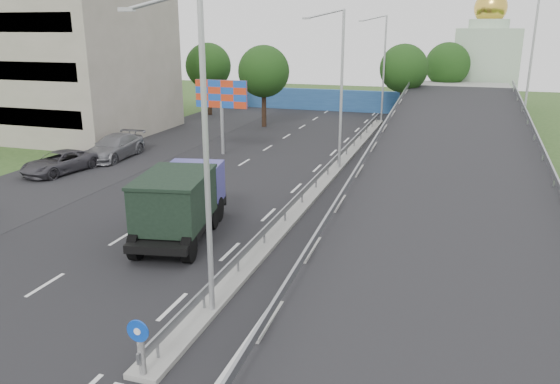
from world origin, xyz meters
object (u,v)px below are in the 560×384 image
at_px(lamp_post_mid, 339,82).
at_px(dump_truck, 181,200).
at_px(lamp_post_near, 200,143).
at_px(parked_car_c, 59,162).
at_px(sign_bollard, 140,347).
at_px(church, 485,62).
at_px(parked_car_d, 114,147).
at_px(billboard, 221,98).
at_px(lamp_post_far, 382,63).

relative_size(lamp_post_mid, dump_truck, 1.35).
relative_size(lamp_post_near, parked_car_c, 1.96).
height_order(sign_bollard, church, church).
xyz_separation_m(lamp_post_mid, dump_truck, (-4.11, -13.91, -4.07)).
height_order(lamp_post_near, parked_car_d, lamp_post_near).
relative_size(billboard, parked_car_c, 1.07).
relative_size(sign_bollard, lamp_post_mid, 0.17).
bearing_deg(sign_bollard, lamp_post_far, 89.86).
height_order(lamp_post_mid, lamp_post_far, same).
bearing_deg(church, lamp_post_near, -100.38).
relative_size(lamp_post_far, billboard, 1.83).
xyz_separation_m(lamp_post_near, dump_truck, (-4.11, 6.09, -4.07)).
height_order(lamp_post_near, parked_car_c, lamp_post_near).
distance_m(church, dump_truck, 50.04).
distance_m(lamp_post_near, dump_truck, 8.40).
bearing_deg(parked_car_c, parked_car_d, 87.98).
height_order(parked_car_c, parked_car_d, parked_car_d).
distance_m(lamp_post_mid, lamp_post_far, 20.00).
bearing_deg(lamp_post_mid, dump_truck, -106.46).
distance_m(lamp_post_far, dump_truck, 34.40).
distance_m(sign_bollard, lamp_post_near, 6.12).
xyz_separation_m(lamp_post_far, dump_truck, (-4.11, -33.91, -4.07)).
bearing_deg(parked_car_c, church, 66.11).
height_order(dump_truck, parked_car_c, dump_truck).
bearing_deg(lamp_post_far, dump_truck, -96.91).
height_order(sign_bollard, dump_truck, dump_truck).
height_order(lamp_post_mid, dump_truck, lamp_post_mid).
bearing_deg(sign_bollard, church, 80.19).
xyz_separation_m(lamp_post_far, parked_car_d, (-16.06, -21.63, -4.97)).
bearing_deg(sign_bollard, parked_car_c, 134.11).
bearing_deg(billboard, parked_car_d, -152.45).
bearing_deg(dump_truck, lamp_post_mid, 62.67).
bearing_deg(church, lamp_post_far, -125.24).
bearing_deg(lamp_post_mid, parked_car_d, -174.21).
relative_size(lamp_post_near, billboard, 1.83).
height_order(church, billboard, church).
distance_m(lamp_post_far, parked_car_c, 31.79).
xyz_separation_m(lamp_post_far, parked_car_c, (-17.06, -26.34, -5.09)).
bearing_deg(sign_bollard, lamp_post_near, 88.36).
relative_size(lamp_post_far, parked_car_d, 1.74).
xyz_separation_m(lamp_post_near, billboard, (-9.11, 22.00, -1.62)).
distance_m(lamp_post_near, church, 54.90).
height_order(lamp_post_near, lamp_post_far, same).
bearing_deg(dump_truck, lamp_post_near, -66.88).
xyz_separation_m(lamp_post_near, lamp_post_mid, (0.00, 20.00, 0.00)).
bearing_deg(parked_car_c, lamp_post_near, -28.83).
bearing_deg(church, billboard, -120.70).
relative_size(sign_bollard, parked_car_d, 0.29).
relative_size(sign_bollard, billboard, 0.30).
relative_size(lamp_post_mid, parked_car_c, 1.96).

